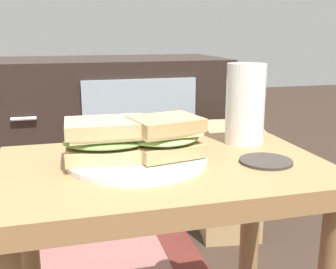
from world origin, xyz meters
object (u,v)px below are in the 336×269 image
at_px(beer_glass, 245,105).
at_px(sandwich_front, 107,139).
at_px(tv_cabinet, 101,132).
at_px(paper_bag, 231,183).
at_px(coaster, 266,161).
at_px(plate, 137,160).
at_px(sandwich_back, 166,136).

bearing_deg(beer_glass, sandwich_front, -166.44).
distance_m(tv_cabinet, paper_bag, 0.57).
bearing_deg(coaster, plate, 165.26).
bearing_deg(sandwich_front, coaster, -13.56).
relative_size(sandwich_front, coaster, 1.70).
relative_size(sandwich_back, coaster, 1.50).
bearing_deg(coaster, sandwich_back, 163.41).
distance_m(beer_glass, paper_bag, 0.59).
bearing_deg(beer_glass, plate, -162.14).
height_order(beer_glass, paper_bag, beer_glass).
bearing_deg(paper_bag, sandwich_front, -131.78).
xyz_separation_m(plate, sandwich_back, (0.05, -0.01, 0.04)).
xyz_separation_m(tv_cabinet, coaster, (0.19, -0.99, 0.17)).
bearing_deg(tv_cabinet, coaster, -79.25).
relative_size(plate, beer_glass, 1.50).
distance_m(tv_cabinet, coaster, 1.02).
bearing_deg(beer_glass, paper_bag, 68.47).
relative_size(sandwich_front, sandwich_back, 1.13).
xyz_separation_m(tv_cabinet, sandwich_back, (0.02, -0.94, 0.21)).
bearing_deg(tv_cabinet, plate, -91.56).
height_order(tv_cabinet, plate, tv_cabinet).
height_order(plate, beer_glass, beer_glass).
bearing_deg(beer_glass, sandwich_back, -155.95).
xyz_separation_m(tv_cabinet, sandwich_front, (-0.07, -0.93, 0.21)).
xyz_separation_m(sandwich_front, sandwich_back, (0.10, -0.01, 0.00)).
xyz_separation_m(sandwich_back, coaster, (0.16, -0.05, -0.04)).
distance_m(plate, sandwich_back, 0.06).
relative_size(tv_cabinet, coaster, 10.59).
height_order(plate, coaster, plate).
bearing_deg(coaster, beer_glass, 81.35).
height_order(plate, sandwich_front, sandwich_front).
distance_m(tv_cabinet, plate, 0.95).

